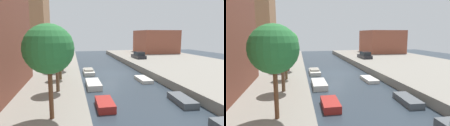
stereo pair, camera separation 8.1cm
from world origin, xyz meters
TOP-DOWN VIEW (x-y plane):
  - ground_plane at (0.00, 0.00)m, footprint 84.00×84.00m
  - quay_left at (-15.00, 0.00)m, footprint 20.00×64.00m
  - quay_right at (15.00, 0.00)m, footprint 20.00×64.00m
  - apartment_tower_far at (-16.00, 14.77)m, footprint 10.00×11.58m
  - low_block_right at (18.00, 22.93)m, footprint 10.00×11.01m
  - street_tree_0 at (-7.44, -17.71)m, footprint 3.06×3.06m
  - street_tree_1 at (-7.44, -11.67)m, footprint 2.38×2.38m
  - street_tree_2 at (-7.44, -6.80)m, footprint 1.87×1.87m
  - street_tree_3 at (-7.44, -1.16)m, footprint 3.09×3.09m
  - parked_car at (8.49, 10.50)m, footprint 2.04×4.73m
  - moored_boat_left_1 at (-3.42, -14.18)m, footprint 1.49×3.10m
  - moored_boat_left_2 at (-3.63, -7.34)m, footprint 1.66×4.18m
  - moored_boat_left_3 at (-3.50, 0.58)m, footprint 1.62×4.40m
  - moored_boat_right_1 at (3.77, -14.45)m, footprint 1.66×3.64m
  - moored_boat_right_2 at (3.36, -5.73)m, footprint 1.51×3.65m

SIDE VIEW (x-z plane):
  - ground_plane at x=0.00m, z-range 0.00..0.00m
  - moored_boat_right_2 at x=3.36m, z-range 0.00..0.44m
  - moored_boat_right_1 at x=3.77m, z-range 0.00..0.57m
  - moored_boat_left_1 at x=-3.42m, z-range 0.00..0.64m
  - moored_boat_left_2 at x=-3.63m, z-range 0.00..0.67m
  - moored_boat_left_3 at x=-3.50m, z-range -0.06..0.76m
  - quay_left at x=-15.00m, z-range 0.00..1.00m
  - quay_right at x=15.00m, z-range 0.00..1.00m
  - parked_car at x=8.49m, z-range 0.87..2.35m
  - street_tree_2 at x=-7.44m, z-range 1.96..5.87m
  - low_block_right at x=18.00m, z-range 1.00..7.34m
  - street_tree_1 at x=-7.44m, z-range 2.28..7.33m
  - street_tree_3 at x=-7.44m, z-range 2.34..8.19m
  - street_tree_0 at x=-7.44m, z-range 2.43..8.39m
  - apartment_tower_far at x=-16.00m, z-range 1.00..23.80m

